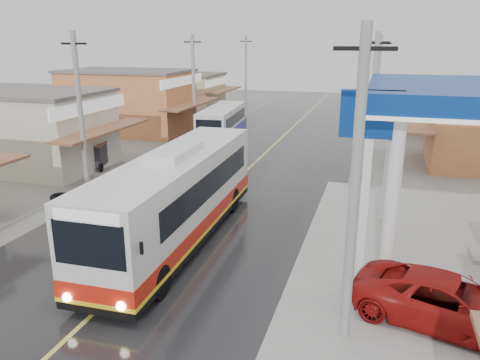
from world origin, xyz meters
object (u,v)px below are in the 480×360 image
at_px(jeepney, 448,302).
at_px(second_bus, 222,123).
at_px(tricycle_near, 95,154).
at_px(tyre_stack, 60,199).
at_px(coach_bus, 178,197).
at_px(cyclist, 90,226).

bearing_deg(jeepney, second_bus, 48.64).
distance_m(second_bus, tricycle_near, 10.76).
relative_size(jeepney, tyre_stack, 5.64).
bearing_deg(tricycle_near, jeepney, -46.21).
relative_size(coach_bus, cyclist, 5.93).
bearing_deg(jeepney, cyclist, 96.65).
xyz_separation_m(second_bus, jeepney, (13.72, -21.06, -0.73)).
bearing_deg(second_bus, tyre_stack, -105.93).
bearing_deg(cyclist, tyre_stack, 120.31).
relative_size(cyclist, tyre_stack, 2.27).
bearing_deg(cyclist, coach_bus, -0.33).
xyz_separation_m(jeepney, tyre_stack, (-16.66, 5.39, -0.47)).
height_order(jeepney, tyre_stack, jeepney).
distance_m(coach_bus, tricycle_near, 12.55).
xyz_separation_m(tricycle_near, tyre_stack, (2.01, -6.12, -0.70)).
height_order(second_bus, cyclist, second_bus).
distance_m(coach_bus, second_bus, 18.47).
relative_size(jeepney, cyclist, 2.49).
xyz_separation_m(coach_bus, second_bus, (-4.33, 17.95, -0.37)).
bearing_deg(tyre_stack, cyclist, -40.25).
relative_size(coach_bus, jeepney, 2.38).
bearing_deg(coach_bus, tricycle_near, 136.68).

